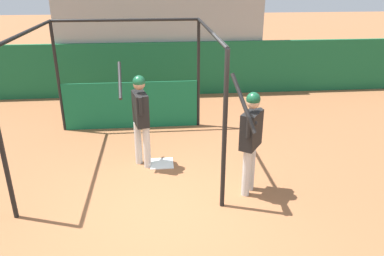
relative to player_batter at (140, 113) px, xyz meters
name	(u,v)px	position (x,y,z in m)	size (l,w,h in m)	color
ground_plane	(172,208)	(0.49, -1.49, -1.06)	(60.00, 60.00, 0.00)	#935B38
outfield_wall	(162,69)	(0.49, 4.42, -0.28)	(24.00, 0.12, 1.56)	#196038
bleacher_section	(160,24)	(0.49, 6.49, 0.76)	(5.95, 4.00, 3.64)	#9E9E99
batting_cage	(128,90)	(-0.29, 1.22, 0.07)	(3.20, 3.47, 2.50)	black
home_plate	(162,163)	(0.36, -0.01, -1.05)	(0.44, 0.44, 0.02)	white
player_batter	(140,113)	(0.00, 0.00, 0.00)	(0.56, 0.85, 1.89)	silver
player_waiting	(251,134)	(1.76, -1.14, -0.01)	(0.62, 0.82, 2.07)	silver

